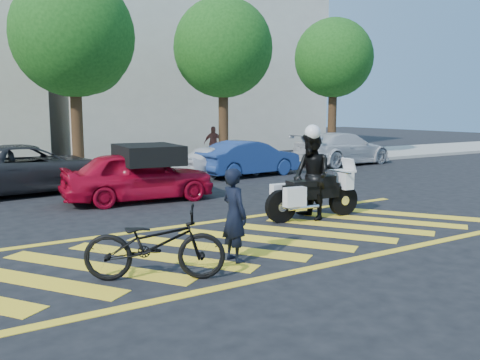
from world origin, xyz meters
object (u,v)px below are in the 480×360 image
officer_bike (234,215)px  red_convertible (139,176)px  bicycle (155,244)px  parked_right (249,158)px  police_motorcycle (312,194)px  parked_far_right (342,149)px  parked_mid_right (222,160)px  parked_mid_left (29,169)px  officer_moto (312,176)px

officer_bike → red_convertible: (0.65, 6.19, -0.08)m
bicycle → red_convertible: bearing=9.5°
red_convertible → parked_right: size_ratio=1.01×
police_motorcycle → parked_far_right: parked_far_right is taller
parked_mid_right → parked_far_right: bearing=-92.4°
police_motorcycle → parked_far_right: 11.89m
parked_mid_right → parked_right: 1.04m
parked_far_right → red_convertible: bearing=103.6°
officer_bike → parked_mid_left: officer_bike is taller
police_motorcycle → parked_mid_left: 8.87m
police_motorcycle → parked_far_right: size_ratio=0.49×
parked_mid_left → bicycle: bearing=175.1°
bicycle → officer_moto: (4.70, 2.04, 0.46)m
officer_bike → bicycle: size_ratio=0.75×
police_motorcycle → officer_moto: size_ratio=1.23×
officer_bike → red_convertible: bearing=-9.0°
officer_bike → parked_right: size_ratio=0.39×
officer_bike → bicycle: (-1.49, -0.17, -0.24)m
police_motorcycle → parked_mid_left: parked_mid_left is taller
officer_moto → parked_far_right: size_ratio=0.40×
red_convertible → parked_mid_left: 3.85m
officer_bike → parked_mid_right: 10.88m
officer_moto → parked_mid_right: 7.95m
bicycle → red_convertible: (2.14, 6.36, 0.15)m
officer_bike → bicycle: officer_bike is taller
red_convertible → parked_mid_right: (4.57, 3.36, -0.09)m
officer_moto → police_motorcycle: bearing=107.1°
parked_right → officer_moto: bearing=152.4°
officer_bike → parked_far_right: bearing=-52.6°
police_motorcycle → parked_mid_right: (1.99, 7.68, 0.01)m
bicycle → red_convertible: red_convertible is taller
parked_right → parked_far_right: 5.82m
red_convertible → parked_mid_left: size_ratio=0.77×
parked_mid_left → parked_right: 7.81m
parked_right → parked_mid_right: bearing=53.7°
parked_mid_left → police_motorcycle: bearing=-152.4°
bicycle → parked_far_right: 16.80m
bicycle → officer_moto: officer_moto is taller
officer_moto → parked_mid_right: size_ratio=0.56×
parked_mid_right → parked_far_right: (6.62, 0.52, 0.13)m
police_motorcycle → parked_mid_right: bearing=80.6°
parked_mid_right → parked_right: (0.89, -0.53, 0.06)m
parked_mid_left → officer_moto: bearing=-152.5°
parked_mid_right → red_convertible: bearing=119.4°
police_motorcycle → parked_mid_left: size_ratio=0.47×
bicycle → parked_right: 11.92m
police_motorcycle → officer_moto: bearing=-162.9°
parked_right → parked_mid_left: bearing=82.8°
bicycle → officer_bike: bearing=-55.3°
parked_mid_left → parked_far_right: (13.53, 0.82, -0.01)m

